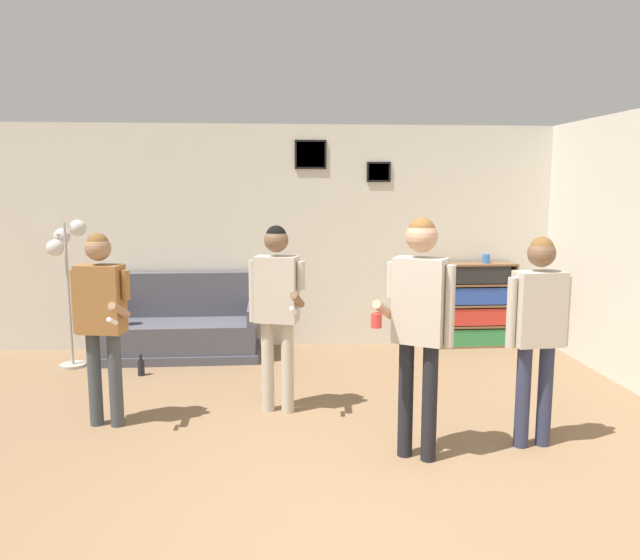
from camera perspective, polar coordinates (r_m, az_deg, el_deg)
ground_plane at (r=3.74m, az=0.87°, el=-23.43°), size 20.00×20.00×0.00m
wall_back at (r=7.65m, az=-2.21°, el=3.95°), size 8.74×0.08×2.70m
couch at (r=7.47m, az=-12.37°, el=-4.50°), size 1.75×0.80×0.95m
bookshelf at (r=7.94m, az=13.77°, el=-2.22°), size 1.02×0.30×1.04m
floor_lamp at (r=7.24m, az=-22.19°, el=2.05°), size 0.39×0.42×1.62m
person_player_foreground_left at (r=5.37m, az=-19.38°, el=-2.61°), size 0.49×0.50×1.61m
person_player_foreground_center at (r=5.39m, az=-3.98°, el=-1.77°), size 0.48×0.54×1.65m
person_watcher_holding_cup at (r=4.48m, az=9.08°, el=-2.88°), size 0.59×0.36×1.76m
person_spectator_near_bookshelf at (r=4.94m, az=19.30°, el=-3.53°), size 0.50×0.23×1.61m
bottle_on_floor at (r=6.87m, az=-16.04°, el=-7.66°), size 0.07×0.07×0.23m
drinking_cup at (r=7.90m, az=14.94°, el=1.91°), size 0.09×0.09×0.11m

